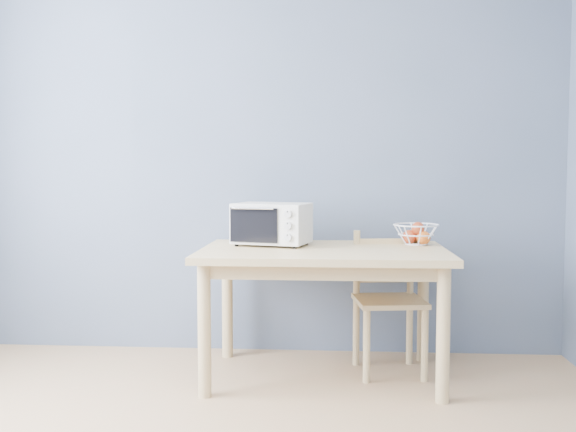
# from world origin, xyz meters

# --- Properties ---
(room) EXTENTS (4.01, 4.51, 2.61)m
(room) POSITION_xyz_m (0.00, 0.00, 1.30)
(room) COLOR #A2845A
(room) RESTS_ON ground
(dining_table) EXTENTS (1.40, 0.90, 0.75)m
(dining_table) POSITION_xyz_m (0.46, 1.70, 0.65)
(dining_table) COLOR tan
(dining_table) RESTS_ON ground
(toaster_oven) EXTENTS (0.49, 0.39, 0.25)m
(toaster_oven) POSITION_xyz_m (0.13, 1.84, 0.88)
(toaster_oven) COLOR silver
(toaster_oven) RESTS_ON dining_table
(fruit_basket) EXTENTS (0.30, 0.30, 0.14)m
(fruit_basket) POSITION_xyz_m (1.01, 1.92, 0.82)
(fruit_basket) COLOR white
(fruit_basket) RESTS_ON dining_table
(dining_chair) EXTENTS (0.44, 0.44, 0.83)m
(dining_chair) POSITION_xyz_m (0.84, 1.84, 0.41)
(dining_chair) COLOR tan
(dining_chair) RESTS_ON ground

